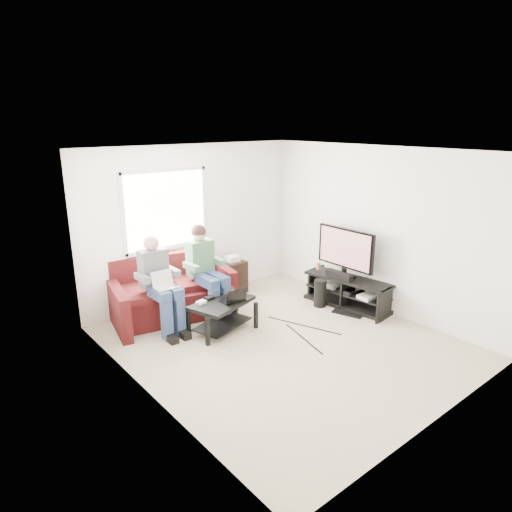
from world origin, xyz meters
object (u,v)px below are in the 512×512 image
at_px(tv_stand, 348,293).
at_px(subwoofer, 320,293).
at_px(sofa, 173,294).
at_px(end_table, 233,276).
at_px(tv, 345,250).
at_px(coffee_table, 222,309).

relative_size(tv_stand, subwoofer, 3.33).
bearing_deg(sofa, end_table, 7.64).
xyz_separation_m(sofa, tv, (2.39, -1.44, 0.61)).
bearing_deg(tv, sofa, 148.97).
xyz_separation_m(coffee_table, tv, (2.13, -0.46, 0.61)).
xyz_separation_m(sofa, tv_stand, (2.39, -1.54, -0.12)).
xyz_separation_m(tv_stand, end_table, (-1.08, 1.71, 0.08)).
bearing_deg(end_table, tv, -56.12).
relative_size(coffee_table, end_table, 1.53).
xyz_separation_m(tv, end_table, (-1.08, 1.61, -0.65)).
distance_m(tv_stand, subwoofer, 0.46).
xyz_separation_m(coffee_table, subwoofer, (1.77, -0.28, -0.11)).
xyz_separation_m(subwoofer, end_table, (-0.73, 1.43, 0.07)).
relative_size(coffee_table, tv_stand, 0.68).
distance_m(sofa, end_table, 1.32).
height_order(sofa, coffee_table, sofa).
height_order(coffee_table, end_table, end_table).
bearing_deg(subwoofer, tv, -27.49).
distance_m(subwoofer, end_table, 1.60).
bearing_deg(subwoofer, end_table, 117.03).
bearing_deg(tv_stand, sofa, 147.26).
xyz_separation_m(coffee_table, tv_stand, (2.13, -0.56, -0.12)).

